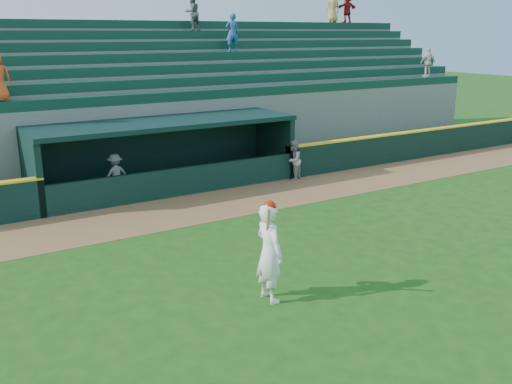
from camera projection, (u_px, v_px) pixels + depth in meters
ground at (289, 256)px, 14.40m from camera, size 120.00×120.00×0.00m
warning_track at (202, 207)px, 18.41m from camera, size 40.00×3.00×0.01m
field_wall_right at (428, 143)px, 25.81m from camera, size 15.50×0.30×1.20m
wall_stripe_right at (429, 130)px, 25.64m from camera, size 15.50×0.32×0.06m
dugout_player_front at (294, 160)px, 21.65m from camera, size 0.94×0.89×1.53m
dugout_player_inside at (115, 175)px, 19.57m from camera, size 1.02×0.68×1.47m
dugout at (163, 150)px, 20.59m from camera, size 9.40×2.80×2.46m
stands at (120, 107)px, 24.06m from camera, size 34.50×6.25×7.57m
batter_at_plate at (269, 251)px, 11.78m from camera, size 0.59×0.84×2.20m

